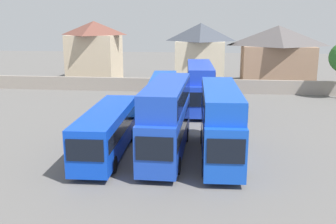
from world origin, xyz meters
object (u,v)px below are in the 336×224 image
at_px(bus_3, 220,119).
at_px(bus_5, 200,84).
at_px(house_terrace_left, 95,51).
at_px(house_terrace_centre, 200,53).
at_px(bus_2, 167,115).
at_px(house_terrace_right, 277,55).
at_px(bus_1, 107,129).
at_px(bus_4, 163,91).

relative_size(bus_3, bus_5, 0.94).
xyz_separation_m(house_terrace_left, house_terrace_centre, (16.35, -0.39, -0.13)).
xyz_separation_m(bus_5, house_terrace_centre, (-0.59, 17.75, 1.81)).
bearing_deg(bus_2, bus_3, 87.13).
height_order(bus_2, bus_3, bus_2).
xyz_separation_m(house_terrace_left, house_terrace_right, (27.57, -0.03, -0.28)).
bearing_deg(house_terrace_left, bus_2, -65.23).
bearing_deg(house_terrace_centre, bus_1, -99.27).
relative_size(bus_2, house_terrace_centre, 1.22).
height_order(bus_2, house_terrace_left, house_terrace_left).
height_order(bus_1, bus_3, bus_3).
relative_size(bus_3, house_terrace_centre, 1.19).
bearing_deg(house_terrace_centre, bus_2, -92.07).
bearing_deg(bus_3, house_terrace_right, 162.55).
bearing_deg(bus_1, house_terrace_centre, 168.68).
relative_size(bus_4, house_terrace_right, 1.01).
height_order(bus_3, house_terrace_centre, house_terrace_centre).
distance_m(bus_4, bus_5, 3.92).
bearing_deg(bus_5, bus_2, -10.88).
height_order(bus_4, bus_5, bus_5).
height_order(bus_4, house_terrace_right, house_terrace_right).
height_order(bus_1, house_terrace_right, house_terrace_right).
height_order(bus_1, bus_5, bus_5).
bearing_deg(house_terrace_left, bus_1, -71.74).
bearing_deg(bus_2, house_terrace_right, 159.79).
bearing_deg(bus_3, bus_2, -96.06).
xyz_separation_m(bus_1, bus_3, (7.91, 0.19, 0.91)).
height_order(bus_3, house_terrace_left, house_terrace_left).
height_order(bus_2, bus_4, bus_2).
bearing_deg(house_terrace_right, bus_5, -120.42).
distance_m(bus_1, bus_5, 16.30).
bearing_deg(bus_4, house_terrace_left, -149.19).
relative_size(house_terrace_centre, house_terrace_right, 0.84).
bearing_deg(bus_2, house_terrace_left, -154.76).
bearing_deg(house_terrace_right, bus_1, -116.51).
relative_size(bus_4, house_terrace_left, 1.17).
relative_size(bus_3, house_terrace_right, 1.01).
height_order(bus_5, house_terrace_left, house_terrace_left).
bearing_deg(house_terrace_centre, bus_3, -85.56).
distance_m(bus_3, bus_4, 15.80).
bearing_deg(bus_5, bus_3, 3.38).
relative_size(bus_1, bus_4, 1.02).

